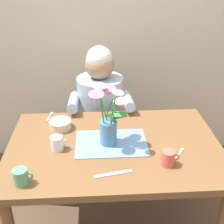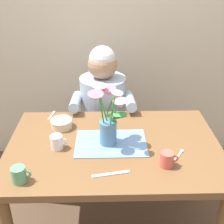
# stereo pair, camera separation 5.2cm
# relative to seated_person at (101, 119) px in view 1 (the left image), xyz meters

# --- Properties ---
(wood_panel_backdrop) EXTENTS (4.00, 0.10, 2.50)m
(wood_panel_backdrop) POSITION_rel_seated_person_xyz_m (0.06, 0.43, 0.69)
(wood_panel_backdrop) COLOR beige
(wood_panel_backdrop) RESTS_ON ground_plane
(dining_table) EXTENTS (1.20, 0.80, 0.74)m
(dining_table) POSITION_rel_seated_person_xyz_m (0.06, -0.62, 0.08)
(dining_table) COLOR brown
(dining_table) RESTS_ON ground_plane
(seated_person) EXTENTS (0.45, 0.47, 1.14)m
(seated_person) POSITION_rel_seated_person_xyz_m (0.00, 0.00, 0.00)
(seated_person) COLOR #4C4C56
(seated_person) RESTS_ON ground_plane
(striped_placemat) EXTENTS (0.40, 0.28, 0.00)m
(striped_placemat) POSITION_rel_seated_person_xyz_m (0.05, -0.61, 0.18)
(striped_placemat) COLOR #6B93D1
(striped_placemat) RESTS_ON dining_table
(flower_vase) EXTENTS (0.23, 0.24, 0.35)m
(flower_vase) POSITION_rel_seated_person_xyz_m (0.03, -0.61, 0.36)
(flower_vase) COLOR teal
(flower_vase) RESTS_ON dining_table
(ceramic_bowl) EXTENTS (0.14, 0.14, 0.06)m
(ceramic_bowl) POSITION_rel_seated_person_xyz_m (-0.25, -0.42, 0.21)
(ceramic_bowl) COLOR beige
(ceramic_bowl) RESTS_ON dining_table
(dinner_knife) EXTENTS (0.19, 0.05, 0.00)m
(dinner_knife) POSITION_rel_seated_person_xyz_m (0.04, -0.88, 0.18)
(dinner_knife) COLOR silver
(dinner_knife) RESTS_ON dining_table
(ceramic_mug) EXTENTS (0.09, 0.07, 0.08)m
(ceramic_mug) POSITION_rel_seated_person_xyz_m (0.32, -0.82, 0.22)
(ceramic_mug) COLOR #CC564C
(ceramic_mug) RESTS_ON dining_table
(coffee_cup) EXTENTS (0.09, 0.07, 0.08)m
(coffee_cup) POSITION_rel_seated_person_xyz_m (-0.25, -0.65, 0.22)
(coffee_cup) COLOR silver
(coffee_cup) RESTS_ON dining_table
(tea_cup) EXTENTS (0.09, 0.07, 0.08)m
(tea_cup) POSITION_rel_seated_person_xyz_m (-0.39, -0.92, 0.22)
(tea_cup) COLOR #569970
(tea_cup) RESTS_ON dining_table
(spoon_0) EXTENTS (0.08, 0.11, 0.01)m
(spoon_0) POSITION_rel_seated_person_xyz_m (0.42, -0.71, 0.18)
(spoon_0) COLOR silver
(spoon_0) RESTS_ON dining_table
(spoon_1) EXTENTS (0.03, 0.12, 0.01)m
(spoon_1) POSITION_rel_seated_person_xyz_m (0.22, -0.55, 0.18)
(spoon_1) COLOR silver
(spoon_1) RESTS_ON dining_table
(spoon_2) EXTENTS (0.04, 0.12, 0.01)m
(spoon_2) POSITION_rel_seated_person_xyz_m (-0.34, -0.25, 0.18)
(spoon_2) COLOR silver
(spoon_2) RESTS_ON dining_table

